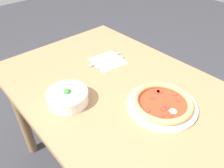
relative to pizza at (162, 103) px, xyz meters
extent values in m
cube|color=#99724C|center=(0.16, 0.05, -0.03)|extent=(1.32, 0.82, 0.03)
cylinder|color=olive|center=(0.75, -0.30, -0.39)|extent=(0.06, 0.06, 0.69)
cylinder|color=olive|center=(0.75, 0.39, -0.39)|extent=(0.06, 0.06, 0.69)
cylinder|color=white|center=(0.00, 0.00, -0.01)|extent=(0.29, 0.29, 0.01)
torus|color=tan|center=(0.00, 0.00, 0.01)|extent=(0.25, 0.25, 0.03)
cylinder|color=red|center=(0.00, 0.00, 0.00)|extent=(0.22, 0.22, 0.01)
cylinder|color=#A83323|center=(-0.06, 0.03, 0.00)|extent=(0.03, 0.03, 0.00)
cylinder|color=#A83323|center=(0.05, -0.05, 0.00)|extent=(0.03, 0.03, 0.00)
cylinder|color=#A83323|center=(-0.02, 0.03, 0.00)|extent=(0.03, 0.03, 0.00)
cylinder|color=#A83323|center=(-0.03, 0.00, 0.00)|extent=(0.03, 0.03, 0.00)
cylinder|color=#A83323|center=(-0.04, 0.06, 0.00)|extent=(0.03, 0.03, 0.00)
cylinder|color=#A83323|center=(0.06, -0.04, 0.00)|extent=(0.03, 0.03, 0.00)
cylinder|color=#A83323|center=(0.05, 0.01, 0.00)|extent=(0.03, 0.03, 0.00)
cylinder|color=#A83323|center=(-0.03, -0.07, 0.00)|extent=(0.03, 0.03, 0.00)
cylinder|color=#A83323|center=(0.01, 0.08, 0.00)|extent=(0.03, 0.03, 0.00)
cylinder|color=#A83323|center=(0.00, -0.09, 0.00)|extent=(0.03, 0.03, 0.00)
ellipsoid|color=silver|center=(-0.06, 0.01, 0.00)|extent=(0.03, 0.03, 0.01)
cylinder|color=white|center=(0.29, 0.28, 0.01)|extent=(0.17, 0.17, 0.06)
torus|color=white|center=(0.29, 0.28, 0.03)|extent=(0.18, 0.18, 0.01)
ellipsoid|color=tan|center=(0.34, 0.25, 0.02)|extent=(0.03, 0.04, 0.02)
ellipsoid|color=tan|center=(0.29, 0.25, 0.03)|extent=(0.04, 0.03, 0.02)
ellipsoid|color=tan|center=(0.34, 0.28, 0.03)|extent=(0.04, 0.04, 0.02)
ellipsoid|color=#998466|center=(0.29, 0.33, 0.03)|extent=(0.04, 0.03, 0.02)
ellipsoid|color=#998466|center=(0.26, 0.30, 0.02)|extent=(0.04, 0.04, 0.02)
ellipsoid|color=tan|center=(0.24, 0.33, 0.03)|extent=(0.04, 0.04, 0.02)
ellipsoid|color=tan|center=(0.35, 0.28, 0.03)|extent=(0.04, 0.04, 0.02)
ellipsoid|color=#998466|center=(0.30, 0.23, 0.03)|extent=(0.03, 0.04, 0.02)
sphere|color=#388433|center=(0.29, 0.28, 0.04)|extent=(0.03, 0.03, 0.03)
cube|color=white|center=(0.42, -0.06, -0.02)|extent=(0.18, 0.18, 0.00)
cube|color=silver|center=(0.40, -0.09, -0.01)|extent=(0.01, 0.13, 0.00)
cube|color=silver|center=(0.41, 0.00, -0.01)|extent=(0.00, 0.06, 0.00)
cube|color=silver|center=(0.40, 0.00, -0.01)|extent=(0.00, 0.06, 0.00)
cube|color=silver|center=(0.40, 0.00, -0.01)|extent=(0.00, 0.06, 0.00)
cube|color=silver|center=(0.39, 0.00, -0.01)|extent=(0.00, 0.06, 0.00)
cube|color=silver|center=(0.44, -0.13, -0.01)|extent=(0.01, 0.09, 0.01)
cube|color=silver|center=(0.44, -0.02, -0.01)|extent=(0.02, 0.13, 0.00)
camera|label=1|loc=(-0.36, 0.60, 0.62)|focal=35.00mm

